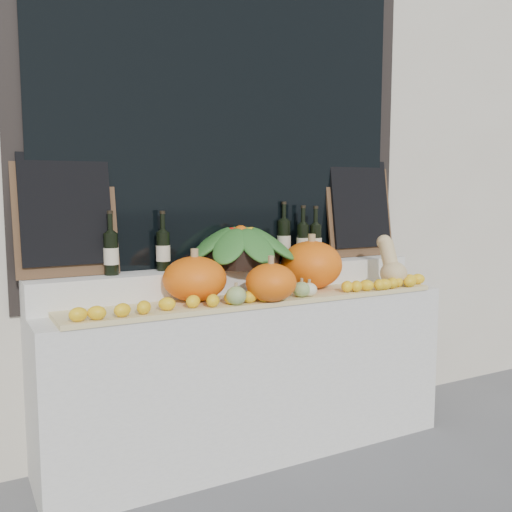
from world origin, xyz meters
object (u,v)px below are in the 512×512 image
pumpkin_right (311,265)px  butternut_squash (391,265)px  pumpkin_left (195,279)px  wine_bottle_tall (284,240)px  produce_bowl (241,246)px

pumpkin_right → butternut_squash: 0.50m
pumpkin_left → wine_bottle_tall: (0.69, 0.27, 0.15)m
butternut_squash → wine_bottle_tall: 0.66m
pumpkin_left → pumpkin_right: pumpkin_right is taller
produce_bowl → wine_bottle_tall: (0.33, 0.08, 0.01)m
wine_bottle_tall → produce_bowl: bearing=-166.9°
pumpkin_left → butternut_squash: size_ratio=1.10×
produce_bowl → wine_bottle_tall: wine_bottle_tall is taller
pumpkin_left → wine_bottle_tall: wine_bottle_tall is taller
pumpkin_left → produce_bowl: bearing=28.0°
pumpkin_right → wine_bottle_tall: bearing=99.9°
wine_bottle_tall → pumpkin_left: bearing=-158.8°
butternut_squash → pumpkin_right: bearing=164.9°
pumpkin_right → butternut_squash: bearing=-15.1°
produce_bowl → butternut_squash: bearing=-18.9°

